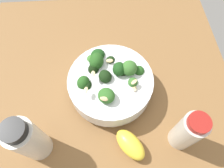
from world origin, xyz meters
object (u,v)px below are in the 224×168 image
at_px(lemon_wedge, 132,144).
at_px(bottle_tall, 190,131).
at_px(bottle_short, 31,140).
at_px(bowl_of_broccoli, 112,82).

xyz_separation_m(lemon_wedge, bottle_tall, (-0.12, -0.01, 0.05)).
bearing_deg(lemon_wedge, bottle_short, -3.49).
distance_m(bowl_of_broccoli, bottle_tall, 0.22).
relative_size(bowl_of_broccoli, bottle_tall, 1.55).
relative_size(bowl_of_broccoli, lemon_wedge, 2.55).
bearing_deg(lemon_wedge, bowl_of_broccoli, -76.49).
height_order(lemon_wedge, bottle_short, bottle_short).
height_order(bowl_of_broccoli, lemon_wedge, bowl_of_broccoli).
distance_m(lemon_wedge, bottle_tall, 0.13).
distance_m(bowl_of_broccoli, bottle_short, 0.23).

